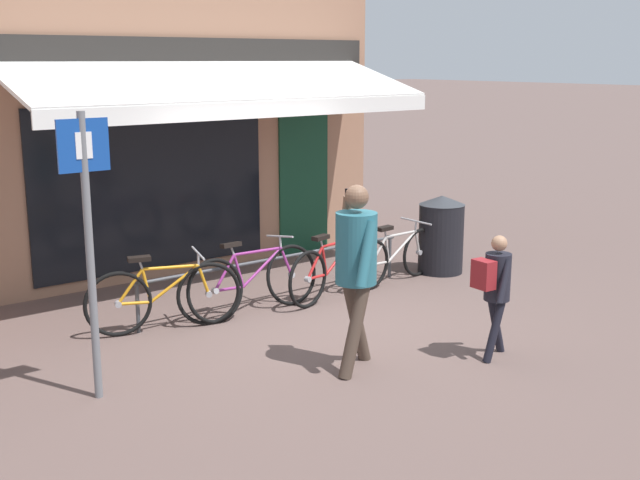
% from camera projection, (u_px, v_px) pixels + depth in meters
% --- Properties ---
extents(ground_plane, '(160.00, 160.00, 0.00)m').
position_uv_depth(ground_plane, '(326.00, 329.00, 8.87)').
color(ground_plane, brown).
extents(shop_front, '(6.10, 4.64, 5.55)m').
position_uv_depth(shop_front, '(144.00, 69.00, 11.88)').
color(shop_front, '#9E7056').
rests_on(shop_front, ground_plane).
extents(bike_rack_rail, '(3.83, 0.04, 0.57)m').
position_uv_depth(bike_rack_rail, '(278.00, 264.00, 9.78)').
color(bike_rack_rail, '#47494F').
rests_on(bike_rack_rail, ground_plane).
extents(bicycle_orange, '(1.68, 0.64, 0.87)m').
position_uv_depth(bicycle_orange, '(164.00, 297.00, 8.72)').
color(bicycle_orange, black).
rests_on(bicycle_orange, ground_plane).
extents(bicycle_purple, '(1.83, 0.52, 0.90)m').
position_uv_depth(bicycle_purple, '(254.00, 280.00, 9.36)').
color(bicycle_purple, black).
rests_on(bicycle_purple, ground_plane).
extents(bicycle_red, '(1.70, 0.59, 0.84)m').
position_uv_depth(bicycle_red, '(334.00, 268.00, 9.95)').
color(bicycle_red, black).
rests_on(bicycle_red, ground_plane).
extents(bicycle_silver, '(1.66, 0.52, 0.81)m').
position_uv_depth(bicycle_silver, '(396.00, 257.00, 10.61)').
color(bicycle_silver, black).
rests_on(bicycle_silver, ground_plane).
extents(pedestrian_adult, '(0.61, 0.69, 1.81)m').
position_uv_depth(pedestrian_adult, '(356.00, 258.00, 7.51)').
color(pedestrian_adult, '#47382D').
rests_on(pedestrian_adult, ground_plane).
extents(pedestrian_child, '(0.49, 0.39, 1.26)m').
position_uv_depth(pedestrian_child, '(495.00, 282.00, 7.86)').
color(pedestrian_child, black).
rests_on(pedestrian_child, ground_plane).
extents(litter_bin, '(0.63, 0.63, 1.09)m').
position_uv_depth(litter_bin, '(441.00, 234.00, 11.13)').
color(litter_bin, black).
rests_on(litter_bin, ground_plane).
extents(parking_sign, '(0.44, 0.07, 2.51)m').
position_uv_depth(parking_sign, '(88.00, 228.00, 6.75)').
color(parking_sign, slate).
rests_on(parking_sign, ground_plane).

